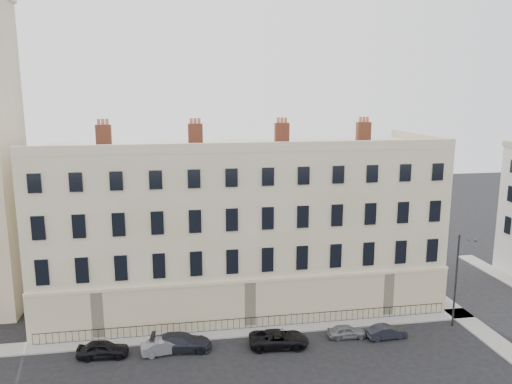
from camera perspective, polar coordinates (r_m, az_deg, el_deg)
ground at (r=40.66m, az=9.56°, el=-17.88°), size 160.00×160.00×0.00m
terrace at (r=47.40m, az=-1.82°, el=-3.69°), size 36.22×12.22×17.00m
pavement_terrace at (r=43.17m, az=-5.92°, el=-15.87°), size 48.00×2.00×0.12m
pavement_east_return at (r=52.33m, az=20.39°, el=-11.55°), size 2.00×24.00×0.12m
railings at (r=43.70m, az=-0.55°, el=-14.73°), size 35.00×0.04×0.96m
car_a at (r=41.21m, az=-17.09°, el=-16.80°), size 3.89×1.76×1.30m
car_b at (r=40.69m, az=-10.36°, el=-16.93°), size 3.77×1.77×1.19m
car_c at (r=40.85m, az=-8.53°, el=-16.61°), size 4.86×2.36×1.36m
car_d at (r=41.00m, az=2.62°, el=-16.42°), size 4.90×2.59×1.31m
car_e at (r=43.01m, az=10.33°, el=-15.40°), size 3.21×1.46×1.07m
car_f at (r=43.58m, az=14.67°, el=-15.20°), size 3.40×1.36×1.10m
streetlamp at (r=45.90m, az=22.03°, el=-8.92°), size 0.87×1.65×8.15m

